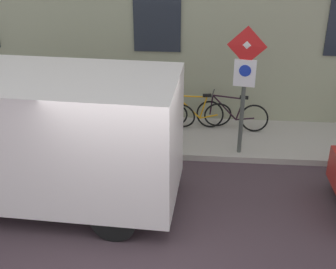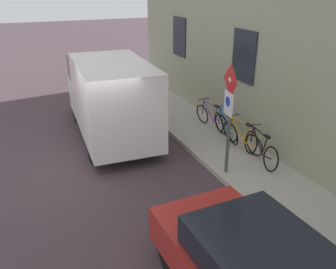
# 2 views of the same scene
# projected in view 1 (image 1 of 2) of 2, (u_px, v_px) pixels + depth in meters

# --- Properties ---
(ground_plane) EXTENTS (80.00, 80.00, 0.00)m
(ground_plane) POSITION_uv_depth(u_px,v_px,m) (130.00, 244.00, 7.70)
(ground_plane) COLOR #423239
(sidewalk_slab) EXTENTS (1.93, 17.97, 0.14)m
(sidewalk_slab) POSITION_uv_depth(u_px,v_px,m) (154.00, 136.00, 11.01)
(sidewalk_slab) COLOR #ABA49A
(sidewalk_slab) RESTS_ON ground_plane
(sign_post_stacked) EXTENTS (0.19, 0.56, 2.66)m
(sign_post_stacked) POSITION_uv_depth(u_px,v_px,m) (245.00, 75.00, 9.35)
(sign_post_stacked) COLOR #474C47
(sign_post_stacked) RESTS_ON sidewalk_slab
(delivery_van) EXTENTS (2.28, 5.43, 2.50)m
(delivery_van) POSITION_uv_depth(u_px,v_px,m) (36.00, 138.00, 8.19)
(delivery_van) COLOR white
(delivery_van) RESTS_ON ground_plane
(bicycle_black) EXTENTS (0.48, 1.71, 0.89)m
(bicycle_black) POSITION_uv_depth(u_px,v_px,m) (232.00, 115.00, 11.04)
(bicycle_black) COLOR black
(bicycle_black) RESTS_ON sidewalk_slab
(bicycle_orange) EXTENTS (0.46, 1.72, 0.89)m
(bicycle_orange) POSITION_uv_depth(u_px,v_px,m) (196.00, 113.00, 11.11)
(bicycle_orange) COLOR black
(bicycle_orange) RESTS_ON sidewalk_slab
(bicycle_blue) EXTENTS (0.49, 1.71, 0.89)m
(bicycle_blue) POSITION_uv_depth(u_px,v_px,m) (160.00, 112.00, 11.17)
(bicycle_blue) COLOR black
(bicycle_blue) RESTS_ON sidewalk_slab
(bicycle_purple) EXTENTS (0.46, 1.72, 0.89)m
(bicycle_purple) POSITION_uv_depth(u_px,v_px,m) (124.00, 111.00, 11.23)
(bicycle_purple) COLOR black
(bicycle_purple) RESTS_ON sidewalk_slab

